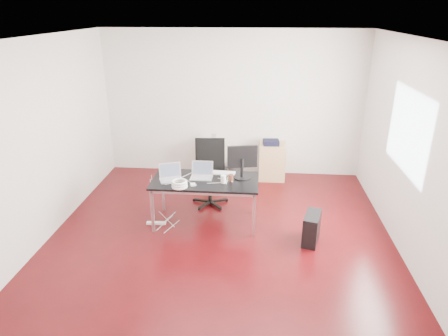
# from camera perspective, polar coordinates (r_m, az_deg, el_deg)

# --- Properties ---
(room_shell) EXTENTS (5.00, 5.00, 5.00)m
(room_shell) POSITION_cam_1_polar(r_m,az_deg,el_deg) (5.42, -0.12, 3.26)
(room_shell) COLOR #380609
(room_shell) RESTS_ON ground
(desk) EXTENTS (1.60, 0.80, 0.73)m
(desk) POSITION_cam_1_polar(r_m,az_deg,el_deg) (6.04, -2.68, -2.15)
(desk) COLOR black
(desk) RESTS_ON ground
(office_chair) EXTENTS (0.52, 0.54, 1.08)m
(office_chair) POSITION_cam_1_polar(r_m,az_deg,el_deg) (6.73, -2.02, -0.18)
(office_chair) COLOR black
(office_chair) RESTS_ON ground
(filing_cabinet_left) EXTENTS (0.50, 0.50, 0.70)m
(filing_cabinet_left) POSITION_cam_1_polar(r_m,az_deg,el_deg) (7.90, -1.90, 1.27)
(filing_cabinet_left) COLOR tan
(filing_cabinet_left) RESTS_ON ground
(filing_cabinet_right) EXTENTS (0.50, 0.50, 0.70)m
(filing_cabinet_right) POSITION_cam_1_polar(r_m,az_deg,el_deg) (7.86, 6.86, 0.99)
(filing_cabinet_right) COLOR tan
(filing_cabinet_right) RESTS_ON ground
(pc_tower) EXTENTS (0.31, 0.49, 0.44)m
(pc_tower) POSITION_cam_1_polar(r_m,az_deg,el_deg) (5.88, 12.40, -8.39)
(pc_tower) COLOR black
(pc_tower) RESTS_ON ground
(wastebasket) EXTENTS (0.27, 0.27, 0.28)m
(wastebasket) POSITION_cam_1_polar(r_m,az_deg,el_deg) (7.96, 1.52, -0.19)
(wastebasket) COLOR black
(wastebasket) RESTS_ON ground
(power_strip) EXTENTS (0.30, 0.08, 0.04)m
(power_strip) POSITION_cam_1_polar(r_m,az_deg,el_deg) (6.37, -9.65, -7.76)
(power_strip) COLOR white
(power_strip) RESTS_ON ground
(laptop_left) EXTENTS (0.40, 0.36, 0.23)m
(laptop_left) POSITION_cam_1_polar(r_m,az_deg,el_deg) (6.06, -7.64, -1.12)
(laptop_left) COLOR silver
(laptop_left) RESTS_ON desk
(laptop_right) EXTENTS (0.33, 0.25, 0.23)m
(laptop_right) POSITION_cam_1_polar(r_m,az_deg,el_deg) (6.08, -3.21, -0.85)
(laptop_right) COLOR silver
(laptop_right) RESTS_ON desk
(monitor) EXTENTS (0.45, 0.26, 0.51)m
(monitor) POSITION_cam_1_polar(r_m,az_deg,el_deg) (5.99, 2.63, 1.12)
(monitor) COLOR black
(monitor) RESTS_ON desk
(keyboard) EXTENTS (0.45, 0.16, 0.02)m
(keyboard) POSITION_cam_1_polar(r_m,az_deg,el_deg) (6.23, -0.42, -0.70)
(keyboard) COLOR white
(keyboard) RESTS_ON desk
(cup_white) EXTENTS (0.10, 0.10, 0.12)m
(cup_white) POSITION_cam_1_polar(r_m,az_deg,el_deg) (5.88, -0.08, -1.59)
(cup_white) COLOR white
(cup_white) RESTS_ON desk
(cup_brown) EXTENTS (0.08, 0.08, 0.10)m
(cup_brown) POSITION_cam_1_polar(r_m,az_deg,el_deg) (5.96, 0.97, -1.39)
(cup_brown) COLOR #522B1C
(cup_brown) RESTS_ON desk
(cable_coil) EXTENTS (0.24, 0.24, 0.11)m
(cable_coil) POSITION_cam_1_polar(r_m,az_deg,el_deg) (5.77, -6.38, -2.29)
(cable_coil) COLOR white
(cable_coil) RESTS_ON desk
(power_adapter) EXTENTS (0.09, 0.09, 0.03)m
(power_adapter) POSITION_cam_1_polar(r_m,az_deg,el_deg) (5.83, -4.47, -2.37)
(power_adapter) COLOR white
(power_adapter) RESTS_ON desk
(speaker) EXTENTS (0.09, 0.09, 0.18)m
(speaker) POSITION_cam_1_polar(r_m,az_deg,el_deg) (7.73, -1.45, 4.25)
(speaker) COLOR #9E9E9E
(speaker) RESTS_ON filing_cabinet_left
(navy_garment) EXTENTS (0.32, 0.26, 0.09)m
(navy_garment) POSITION_cam_1_polar(r_m,az_deg,el_deg) (7.69, 6.73, 3.66)
(navy_garment) COLOR black
(navy_garment) RESTS_ON filing_cabinet_right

